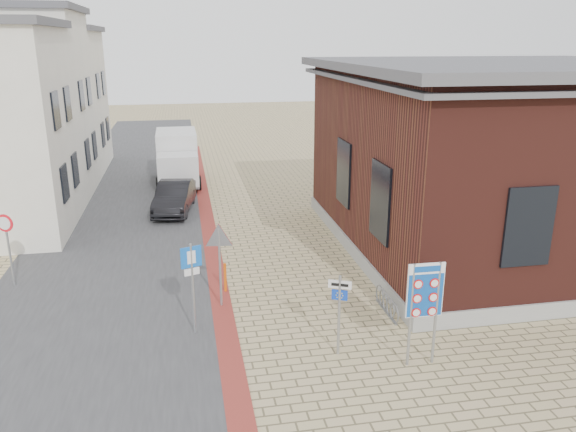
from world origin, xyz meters
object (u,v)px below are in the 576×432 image
object	(u,v)px
essen_sign	(339,304)
box_truck	(177,158)
bollard	(225,278)
parking_sign	(192,273)
sedan	(174,197)
border_sign	(425,293)

from	to	relation	value
essen_sign	box_truck	bearing A→B (deg)	126.08
box_truck	bollard	world-z (taller)	box_truck
essen_sign	parking_sign	world-z (taller)	parking_sign
sedan	parking_sign	world-z (taller)	parking_sign
box_truck	essen_sign	xyz separation A→B (m)	(3.88, -18.59, -0.05)
box_truck	border_sign	bearing A→B (deg)	-74.27
sedan	box_truck	xyz separation A→B (m)	(0.17, 5.36, 0.74)
sedan	box_truck	distance (m)	5.42
parking_sign	essen_sign	bearing A→B (deg)	-45.69
essen_sign	parking_sign	distance (m)	3.90
parking_sign	bollard	world-z (taller)	parking_sign
sedan	border_sign	distance (m)	15.26
essen_sign	sedan	bearing A→B (deg)	131.32
box_truck	parking_sign	distance (m)	16.90
essen_sign	parking_sign	bearing A→B (deg)	178.32
bollard	border_sign	bearing A→B (deg)	-49.07
border_sign	essen_sign	xyz separation A→B (m)	(-1.83, 0.81, -0.51)
essen_sign	parking_sign	size ratio (longest dim) A/B	0.83
sedan	bollard	bearing A→B (deg)	-71.45
essen_sign	bollard	xyz separation A→B (m)	(-2.47, 4.15, -0.90)
border_sign	parking_sign	bearing A→B (deg)	155.50
border_sign	essen_sign	size ratio (longest dim) A/B	1.24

